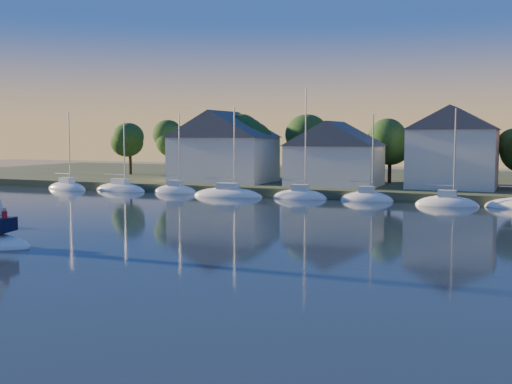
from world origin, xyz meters
The scene contains 8 objects.
ground centered at (0.00, 0.00, 0.00)m, with size 260.00×260.00×0.00m, color black.
shoreline_land centered at (0.00, 75.00, 0.00)m, with size 160.00×50.00×2.00m, color #334025.
wooden_dock centered at (0.00, 52.00, 0.00)m, with size 120.00×3.00×1.00m, color brown.
clubhouse_west centered at (-22.00, 58.00, 5.93)m, with size 13.65×9.45×9.64m.
clubhouse_centre centered at (-6.00, 57.00, 5.13)m, with size 11.55×8.40×8.08m.
clubhouse_east centered at (8.00, 59.00, 6.00)m, with size 10.50×8.40×9.80m.
tree_line centered at (2.00, 63.00, 7.18)m, with size 93.40×5.40×8.90m.
moored_fleet centered at (-12.00, 49.00, 0.10)m, with size 63.50×2.40×12.05m.
Camera 1 is at (16.96, -20.54, 7.36)m, focal length 45.00 mm.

